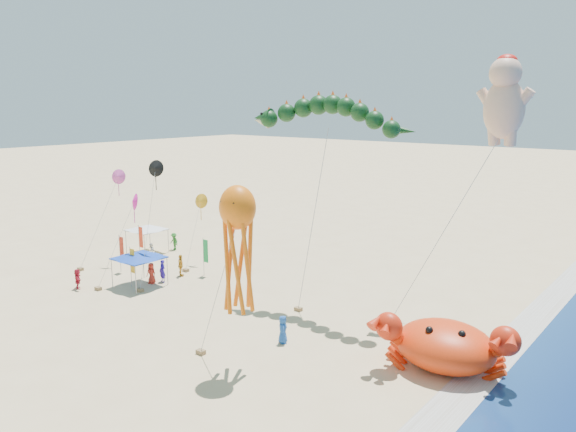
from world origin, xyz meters
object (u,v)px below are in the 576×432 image
(dragon_kite, at_px, (327,120))
(canopy_white, at_px, (147,228))
(cherub_kite, at_px, (504,98))
(octopus_kite, at_px, (238,239))
(crab_inflatable, at_px, (445,344))
(canopy_blue, at_px, (139,255))

(dragon_kite, height_order, canopy_white, dragon_kite)
(cherub_kite, relative_size, octopus_kite, 1.70)
(crab_inflatable, bearing_deg, cherub_kite, 93.27)
(cherub_kite, height_order, canopy_blue, cherub_kite)
(crab_inflatable, distance_m, dragon_kite, 15.96)
(cherub_kite, distance_m, canopy_blue, 28.14)
(octopus_kite, bearing_deg, dragon_kite, 99.63)
(canopy_blue, bearing_deg, dragon_kite, 20.74)
(cherub_kite, height_order, canopy_white, cherub_kite)
(crab_inflatable, xyz_separation_m, dragon_kite, (-10.42, 3.89, 11.45))
(dragon_kite, distance_m, octopus_kite, 12.08)
(dragon_kite, bearing_deg, cherub_kite, 23.60)
(crab_inflatable, bearing_deg, octopus_kite, -142.74)
(canopy_white, bearing_deg, crab_inflatable, -9.38)
(cherub_kite, height_order, octopus_kite, cherub_kite)
(crab_inflatable, bearing_deg, canopy_blue, -176.87)
(octopus_kite, height_order, canopy_white, octopus_kite)
(crab_inflatable, distance_m, cherub_kite, 15.25)
(dragon_kite, xyz_separation_m, canopy_blue, (-13.75, -5.21, -10.41))
(dragon_kite, bearing_deg, canopy_white, 176.37)
(canopy_blue, xyz_separation_m, canopy_white, (-7.54, 6.56, -0.00))
(octopus_kite, height_order, canopy_blue, octopus_kite)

